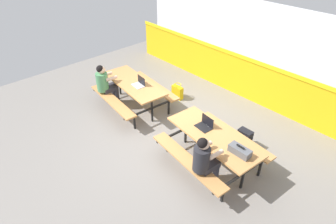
# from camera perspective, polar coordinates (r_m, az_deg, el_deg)

# --- Properties ---
(ground_plane) EXTENTS (10.00, 10.00, 0.02)m
(ground_plane) POSITION_cam_1_polar(r_m,az_deg,el_deg) (6.69, -0.29, -4.09)
(ground_plane) COLOR gray
(accent_backdrop) EXTENTS (8.00, 0.14, 2.60)m
(accent_backdrop) POSITION_cam_1_polar(r_m,az_deg,el_deg) (7.88, 14.71, 11.70)
(accent_backdrop) COLOR yellow
(accent_backdrop) RESTS_ON ground
(picnic_table_left) EXTENTS (2.06, 1.74, 0.74)m
(picnic_table_left) POSITION_cam_1_polar(r_m,az_deg,el_deg) (7.31, -6.93, 4.88)
(picnic_table_left) COLOR tan
(picnic_table_left) RESTS_ON ground
(picnic_table_right) EXTENTS (2.06, 1.74, 0.74)m
(picnic_table_right) POSITION_cam_1_polar(r_m,az_deg,el_deg) (5.60, 9.08, -5.93)
(picnic_table_right) COLOR tan
(picnic_table_right) RESTS_ON ground
(student_nearer) EXTENTS (0.39, 0.54, 1.21)m
(student_nearer) POSITION_cam_1_polar(r_m,az_deg,el_deg) (7.42, -12.61, 5.86)
(student_nearer) COLOR #2D2D38
(student_nearer) RESTS_ON ground
(student_further) EXTENTS (0.39, 0.54, 1.21)m
(student_further) POSITION_cam_1_polar(r_m,az_deg,el_deg) (5.03, 7.44, -9.40)
(student_further) COLOR #2D2D38
(student_further) RESTS_ON ground
(laptop_silver) EXTENTS (0.34, 0.25, 0.22)m
(laptop_silver) POSITION_cam_1_polar(r_m,az_deg,el_deg) (7.06, -5.87, 5.75)
(laptop_silver) COLOR silver
(laptop_silver) RESTS_ON picnic_table_left
(laptop_dark) EXTENTS (0.34, 0.25, 0.22)m
(laptop_dark) POSITION_cam_1_polar(r_m,az_deg,el_deg) (5.65, 7.48, -2.63)
(laptop_dark) COLOR black
(laptop_dark) RESTS_ON picnic_table_right
(toolbox_grey) EXTENTS (0.40, 0.18, 0.18)m
(toolbox_grey) POSITION_cam_1_polar(r_m,az_deg,el_deg) (5.14, 14.38, -7.61)
(toolbox_grey) COLOR #595B60
(toolbox_grey) RESTS_ON picnic_table_right
(backpack_dark) EXTENTS (0.30, 0.22, 0.44)m
(backpack_dark) POSITION_cam_1_polar(r_m,az_deg,el_deg) (6.38, 15.26, -5.23)
(backpack_dark) COLOR black
(backpack_dark) RESTS_ON ground
(tote_bag_bright) EXTENTS (0.34, 0.21, 0.43)m
(tote_bag_bright) POSITION_cam_1_polar(r_m,az_deg,el_deg) (7.85, 1.91, 4.12)
(tote_bag_bright) COLOR yellow
(tote_bag_bright) RESTS_ON ground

